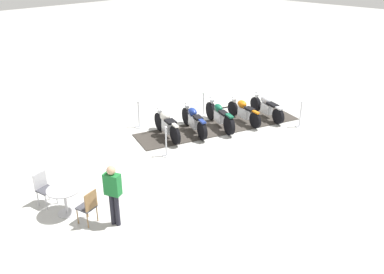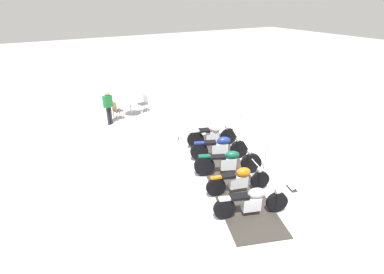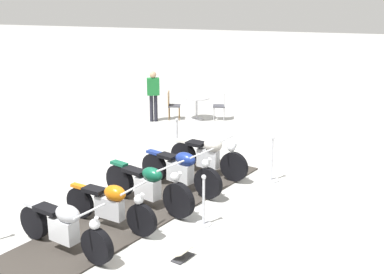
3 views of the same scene
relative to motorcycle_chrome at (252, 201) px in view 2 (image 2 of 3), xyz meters
The scene contains 16 objects.
ground_plane 2.27m from the motorcycle_chrome, 161.27° to the left, with size 80.00×80.00×0.00m, color silver.
display_platform 2.26m from the motorcycle_chrome, 161.27° to the left, with size 6.64×1.52×0.03m, color #38332D.
motorcycle_chrome is the anchor object (origin of this frame).
motorcycle_copper 1.11m from the motorcycle_chrome, 159.98° to the left, with size 0.85×2.05×0.91m.
motorcycle_forest 2.22m from the motorcycle_chrome, 160.76° to the left, with size 1.15×2.22×1.04m.
motorcycle_navy 3.32m from the motorcycle_chrome, 160.53° to the left, with size 1.09×2.08×0.98m.
motorcycle_cream 4.44m from the motorcycle_chrome, 160.50° to the left, with size 0.84×2.03×1.01m.
stanchion_right_rear 5.22m from the motorcycle_chrome, 145.67° to the left, with size 0.36×0.36×1.08m.
stanchion_left_front 1.52m from the motorcycle_chrome, 86.05° to the right, with size 0.31×0.31×1.06m.
stanchion_left_rear 5.23m from the motorcycle_chrome, behind, with size 0.28×0.28×1.09m.
stanchion_right_mid 2.59m from the motorcycle_chrome, 129.41° to the left, with size 0.30×0.30×1.02m.
info_placard 2.06m from the motorcycle_chrome, 99.42° to the left, with size 0.46×0.33×0.18m.
cafe_table 9.27m from the motorcycle_chrome, behind, with size 0.87×0.87×0.75m.
cafe_chair_near_table 9.12m from the motorcycle_chrome, behind, with size 0.48×0.48×0.95m.
cafe_chair_across_table 9.45m from the motorcycle_chrome, behind, with size 0.47×0.47×0.93m.
bystander_person 8.78m from the motorcycle_chrome, behind, with size 0.36×0.45×1.67m.
Camera 2 is at (7.19, -5.62, 5.69)m, focal length 28.31 mm.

